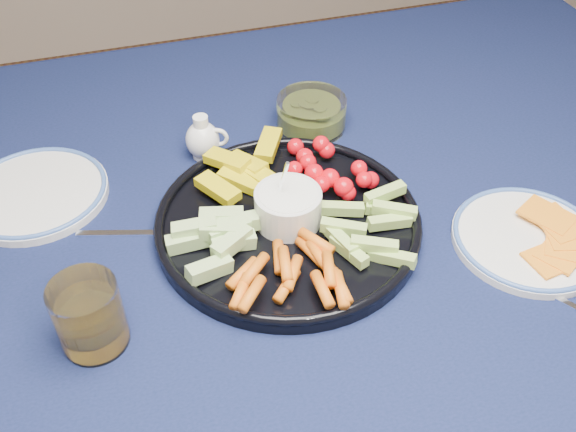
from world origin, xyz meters
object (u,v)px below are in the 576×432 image
object	(u,v)px
side_plate_extra	(35,193)
pickle_bowl	(311,114)
cheese_plate	(529,237)
dining_table	(289,224)
juice_tumbler	(90,319)
creamer_pitcher	(203,139)
crudite_platter	(286,218)

from	to	relation	value
side_plate_extra	pickle_bowl	bearing A→B (deg)	6.76
cheese_plate	side_plate_extra	world-z (taller)	cheese_plate
dining_table	juice_tumbler	distance (m)	0.41
dining_table	creamer_pitcher	distance (m)	0.20
dining_table	juice_tumbler	size ratio (longest dim) A/B	16.89
crudite_platter	side_plate_extra	size ratio (longest dim) A/B	1.76
crudite_platter	cheese_plate	bearing A→B (deg)	-21.60
crudite_platter	creamer_pitcher	world-z (taller)	crudite_platter
dining_table	crudite_platter	size ratio (longest dim) A/B	4.24
dining_table	creamer_pitcher	world-z (taller)	creamer_pitcher
creamer_pitcher	pickle_bowl	world-z (taller)	creamer_pitcher
crudite_platter	juice_tumbler	world-z (taller)	crudite_platter
creamer_pitcher	side_plate_extra	xyz separation A→B (m)	(-0.28, -0.03, -0.02)
juice_tumbler	side_plate_extra	distance (m)	0.32
pickle_bowl	cheese_plate	distance (m)	0.43
dining_table	side_plate_extra	xyz separation A→B (m)	(-0.39, 0.09, 0.10)
dining_table	pickle_bowl	world-z (taller)	pickle_bowl
crudite_platter	dining_table	bearing A→B (deg)	70.22
dining_table	cheese_plate	size ratio (longest dim) A/B	7.62
creamer_pitcher	juice_tumbler	distance (m)	0.39
cheese_plate	side_plate_extra	xyz separation A→B (m)	(-0.68, 0.32, -0.00)
pickle_bowl	cheese_plate	world-z (taller)	pickle_bowl
dining_table	creamer_pitcher	bearing A→B (deg)	134.56
creamer_pitcher	cheese_plate	distance (m)	0.53
pickle_bowl	creamer_pitcher	bearing A→B (deg)	-171.94
cheese_plate	creamer_pitcher	bearing A→B (deg)	139.87
dining_table	side_plate_extra	distance (m)	0.41
cheese_plate	juice_tumbler	xyz separation A→B (m)	(-0.62, 0.01, 0.03)
cheese_plate	side_plate_extra	distance (m)	0.75
creamer_pitcher	cheese_plate	size ratio (longest dim) A/B	0.36
cheese_plate	pickle_bowl	bearing A→B (deg)	119.19
crudite_platter	side_plate_extra	world-z (taller)	crudite_platter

